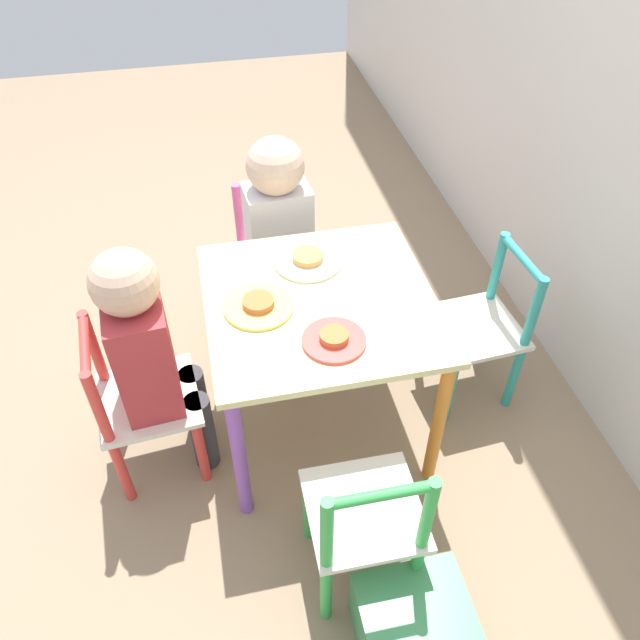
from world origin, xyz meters
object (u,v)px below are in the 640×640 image
Objects in this scene: kids_table at (320,320)px; plate_front at (259,305)px; chair_green at (364,523)px; chair_teal at (480,329)px; child_left at (279,223)px; plate_left at (308,259)px; chair_pink at (278,260)px; plate_right at (334,339)px; child_front at (150,350)px; chair_red at (141,405)px.

kids_table is 3.28× the size of plate_front.
chair_green is 0.74m from chair_teal.
kids_table is 0.53m from chair_green.
child_left is 3.78× the size of plate_left.
chair_pink and chair_green have the same top height.
child_left is 0.29m from plate_left.
plate_front is 1.15× the size of plate_right.
kids_table is 1.15× the size of chair_teal.
child_front is (0.54, -0.40, 0.19)m from chair_pink.
chair_pink is 0.71× the size of child_left.
plate_left is (-0.20, 0.44, 0.06)m from child_front.
chair_teal is at bearing 111.05° from plate_right.
child_front reaches higher than plate_left.
plate_front is (-0.00, -0.16, 0.08)m from kids_table.
plate_left is at bearing -72.96° from chair_red.
plate_left is at bearing -107.89° from chair_teal.
chair_teal is (-0.08, 1.00, 0.00)m from chair_red.
child_front is 0.63m from child_left.
chair_pink is (-0.55, 0.46, 0.00)m from chair_red.
plate_right is at bearing -107.99° from chair_red.
chair_red and chair_teal have the same top height.
child_front reaches higher than plate_front.
chair_red and chair_green have the same top height.
kids_table is at bearing -90.00° from child_left.
chair_teal is at bearing -90.71° from child_front.
plate_left is at bearing -87.46° from child_left.
child_front is 4.77× the size of plate_right.
chair_teal is at bearing -45.34° from chair_pink.
kids_table is 0.18m from plate_right.
kids_table is 0.53m from chair_pink.
plate_left is (0.28, 0.04, 0.06)m from child_left.
chair_green is at bearing -0.87° from plate_right.
child_front is 3.92× the size of plate_left.
chair_green is 3.29× the size of plate_right.
kids_table is 0.79× the size of child_front.
chair_teal is 0.71m from plate_front.
plate_left is (0.34, 0.04, 0.25)m from chair_pink.
child_left is 0.46m from plate_front.
child_left is 3.99× the size of plate_front.
chair_green is 1.00× the size of chair_teal.
plate_front is (-0.05, 0.34, 0.25)m from chair_red.
child_front reaches higher than plate_right.
plate_front is (0.03, -0.66, 0.25)m from chair_teal.
kids_table is at bearing -90.00° from chair_teal.
child_left reaches higher than chair_teal.
chair_green is at bearing -92.73° from child_left.
plate_right reaches higher than chair_teal.
plate_left is (-0.13, -0.50, 0.25)m from chair_teal.
child_front reaches higher than kids_table.
chair_teal is at bearing 93.86° from kids_table.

